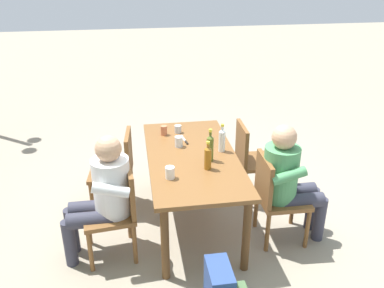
# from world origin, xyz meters

# --- Properties ---
(ground_plane) EXTENTS (24.00, 24.00, 0.00)m
(ground_plane) POSITION_xyz_m (0.00, 0.00, 0.00)
(ground_plane) COLOR gray
(dining_table) EXTENTS (1.71, 0.85, 0.76)m
(dining_table) POSITION_xyz_m (0.00, 0.00, 0.66)
(dining_table) COLOR brown
(dining_table) RESTS_ON ground_plane
(chair_far_left) EXTENTS (0.49, 0.49, 0.87)m
(chair_far_left) POSITION_xyz_m (-0.37, 0.72, 0.49)
(chair_far_left) COLOR brown
(chair_far_left) RESTS_ON ground_plane
(chair_near_left) EXTENTS (0.45, 0.45, 0.87)m
(chair_near_left) POSITION_xyz_m (-0.38, -0.72, 0.49)
(chair_near_left) COLOR brown
(chair_near_left) RESTS_ON ground_plane
(chair_far_right) EXTENTS (0.48, 0.48, 0.87)m
(chair_far_right) POSITION_xyz_m (0.38, 0.72, 0.49)
(chair_far_right) COLOR brown
(chair_far_right) RESTS_ON ground_plane
(chair_near_right) EXTENTS (0.45, 0.45, 0.87)m
(chair_near_right) POSITION_xyz_m (0.39, -0.72, 0.49)
(chair_near_right) COLOR brown
(chair_near_right) RESTS_ON ground_plane
(person_in_white_shirt) EXTENTS (0.47, 0.61, 1.18)m
(person_in_white_shirt) POSITION_xyz_m (-0.38, 0.83, 0.66)
(person_in_white_shirt) COLOR white
(person_in_white_shirt) RESTS_ON ground_plane
(person_in_plaid_shirt) EXTENTS (0.47, 0.61, 1.18)m
(person_in_plaid_shirt) POSITION_xyz_m (-0.38, -0.83, 0.66)
(person_in_plaid_shirt) COLOR #4C935B
(person_in_plaid_shirt) RESTS_ON ground_plane
(bottle_amber) EXTENTS (0.06, 0.06, 0.27)m
(bottle_amber) POSITION_xyz_m (-0.29, -0.10, 0.88)
(bottle_amber) COLOR #996019
(bottle_amber) RESTS_ON dining_table
(bottle_olive) EXTENTS (0.06, 0.06, 0.32)m
(bottle_olive) POSITION_xyz_m (-0.13, -0.15, 0.90)
(bottle_olive) COLOR #566623
(bottle_olive) RESTS_ON dining_table
(bottle_clear) EXTENTS (0.06, 0.06, 0.29)m
(bottle_clear) POSITION_xyz_m (0.05, -0.30, 0.88)
(bottle_clear) COLOR white
(bottle_clear) RESTS_ON dining_table
(cup_glass) EXTENTS (0.08, 0.08, 0.11)m
(cup_glass) POSITION_xyz_m (0.22, 0.10, 0.81)
(cup_glass) COLOR silver
(cup_glass) RESTS_ON dining_table
(cup_terracotta) EXTENTS (0.07, 0.07, 0.10)m
(cup_terracotta) POSITION_xyz_m (0.53, 0.22, 0.81)
(cup_terracotta) COLOR #BC6B47
(cup_terracotta) RESTS_ON dining_table
(cup_white) EXTENTS (0.08, 0.08, 0.11)m
(cup_white) POSITION_xyz_m (-0.40, 0.25, 0.81)
(cup_white) COLOR white
(cup_white) RESTS_ON dining_table
(cup_steel) EXTENTS (0.07, 0.07, 0.08)m
(cup_steel) POSITION_xyz_m (0.56, 0.07, 0.80)
(cup_steel) COLOR #B2B7BC
(cup_steel) RESTS_ON dining_table
(table_knife) EXTENTS (0.24, 0.06, 0.01)m
(table_knife) POSITION_xyz_m (0.35, 0.02, 0.76)
(table_knife) COLOR silver
(table_knife) RESTS_ON dining_table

